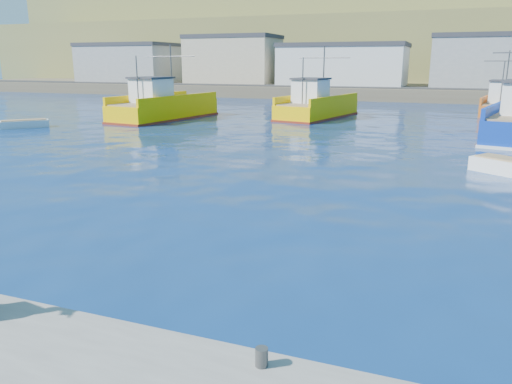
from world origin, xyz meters
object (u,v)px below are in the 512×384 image
trawler_yellow_b (316,107)px  skiff_left (24,125)px  boat_orange (502,104)px  trawler_yellow_a (163,107)px

trawler_yellow_b → skiff_left: trawler_yellow_b is taller
boat_orange → skiff_left: size_ratio=2.56×
boat_orange → skiff_left: boat_orange is taller
trawler_yellow_b → skiff_left: bearing=-142.1°
trawler_yellow_a → boat_orange: bearing=27.6°
skiff_left → trawler_yellow_b: bearing=37.9°
trawler_yellow_a → skiff_left: 11.58m
skiff_left → boat_orange: bearing=34.3°
trawler_yellow_b → skiff_left: 24.75m
trawler_yellow_a → trawler_yellow_b: 13.96m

